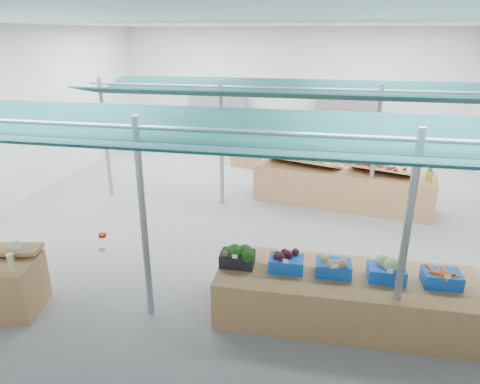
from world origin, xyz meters
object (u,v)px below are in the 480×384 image
at_px(veg_counter, 345,297).
at_px(vendor_right, 365,161).
at_px(fruit_counter, 341,187).
at_px(vendor_left, 296,157).

xyz_separation_m(veg_counter, vendor_right, (0.59, 5.68, 0.48)).
xyz_separation_m(veg_counter, fruit_counter, (-0.01, 4.58, 0.09)).
distance_m(fruit_counter, vendor_right, 1.31).
relative_size(fruit_counter, vendor_left, 2.50).
height_order(fruit_counter, vendor_left, vendor_left).
bearing_deg(vendor_left, vendor_right, -170.48).
height_order(fruit_counter, vendor_right, vendor_right).
distance_m(vendor_left, vendor_right, 1.80).
bearing_deg(fruit_counter, veg_counter, -80.38).
relative_size(veg_counter, fruit_counter, 0.89).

